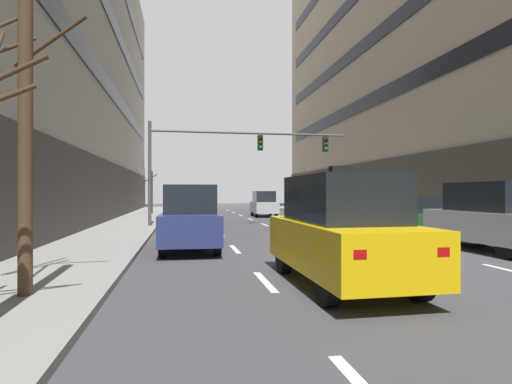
# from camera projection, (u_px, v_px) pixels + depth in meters

# --- Properties ---
(ground_plane) EXTENTS (120.00, 120.00, 0.00)m
(ground_plane) POSITION_uv_depth(u_px,v_px,m) (345.00, 256.00, 12.10)
(ground_plane) COLOR #424247
(sidewalk_left) EXTENTS (3.29, 80.00, 0.14)m
(sidewalk_left) POSITION_uv_depth(u_px,v_px,m) (69.00, 261.00, 10.72)
(sidewalk_left) COLOR gray
(sidewalk_left) RESTS_ON ground
(lane_stripe_l1_s3) EXTENTS (0.16, 2.00, 0.01)m
(lane_stripe_l1_s3) POSITION_uv_depth(u_px,v_px,m) (265.00, 281.00, 8.61)
(lane_stripe_l1_s3) COLOR silver
(lane_stripe_l1_s3) RESTS_ON ground
(lane_stripe_l1_s4) EXTENTS (0.16, 2.00, 0.01)m
(lane_stripe_l1_s4) POSITION_uv_depth(u_px,v_px,m) (235.00, 249.00, 13.53)
(lane_stripe_l1_s4) COLOR silver
(lane_stripe_l1_s4) RESTS_ON ground
(lane_stripe_l1_s5) EXTENTS (0.16, 2.00, 0.01)m
(lane_stripe_l1_s5) POSITION_uv_depth(u_px,v_px,m) (221.00, 234.00, 18.45)
(lane_stripe_l1_s5) COLOR silver
(lane_stripe_l1_s5) RESTS_ON ground
(lane_stripe_l1_s6) EXTENTS (0.16, 2.00, 0.01)m
(lane_stripe_l1_s6) POSITION_uv_depth(u_px,v_px,m) (213.00, 225.00, 23.37)
(lane_stripe_l1_s6) COLOR silver
(lane_stripe_l1_s6) RESTS_ON ground
(lane_stripe_l1_s7) EXTENTS (0.16, 2.00, 0.01)m
(lane_stripe_l1_s7) POSITION_uv_depth(u_px,v_px,m) (208.00, 220.00, 28.29)
(lane_stripe_l1_s7) COLOR silver
(lane_stripe_l1_s7) RESTS_ON ground
(lane_stripe_l1_s8) EXTENTS (0.16, 2.00, 0.01)m
(lane_stripe_l1_s8) POSITION_uv_depth(u_px,v_px,m) (204.00, 216.00, 33.21)
(lane_stripe_l1_s8) COLOR silver
(lane_stripe_l1_s8) RESTS_ON ground
(lane_stripe_l1_s9) EXTENTS (0.16, 2.00, 0.01)m
(lane_stripe_l1_s9) POSITION_uv_depth(u_px,v_px,m) (201.00, 213.00, 38.13)
(lane_stripe_l1_s9) COLOR silver
(lane_stripe_l1_s9) RESTS_ON ground
(lane_stripe_l1_s10) EXTENTS (0.16, 2.00, 0.01)m
(lane_stripe_l1_s10) POSITION_uv_depth(u_px,v_px,m) (199.00, 210.00, 43.05)
(lane_stripe_l1_s10) COLOR silver
(lane_stripe_l1_s10) RESTS_ON ground
(lane_stripe_l2_s3) EXTENTS (0.16, 2.00, 0.01)m
(lane_stripe_l2_s3) POSITION_uv_depth(u_px,v_px,m) (397.00, 276.00, 9.15)
(lane_stripe_l2_s3) COLOR silver
(lane_stripe_l2_s3) RESTS_ON ground
(lane_stripe_l2_s4) EXTENTS (0.16, 2.00, 0.01)m
(lane_stripe_l2_s4) POSITION_uv_depth(u_px,v_px,m) (322.00, 247.00, 14.07)
(lane_stripe_l2_s4) COLOR silver
(lane_stripe_l2_s4) RESTS_ON ground
(lane_stripe_l2_s5) EXTENTS (0.16, 2.00, 0.01)m
(lane_stripe_l2_s5) POSITION_uv_depth(u_px,v_px,m) (286.00, 233.00, 18.99)
(lane_stripe_l2_s5) COLOR silver
(lane_stripe_l2_s5) RESTS_ON ground
(lane_stripe_l2_s6) EXTENTS (0.16, 2.00, 0.01)m
(lane_stripe_l2_s6) POSITION_uv_depth(u_px,v_px,m) (265.00, 225.00, 23.91)
(lane_stripe_l2_s6) COLOR silver
(lane_stripe_l2_s6) RESTS_ON ground
(lane_stripe_l2_s7) EXTENTS (0.16, 2.00, 0.01)m
(lane_stripe_l2_s7) POSITION_uv_depth(u_px,v_px,m) (251.00, 219.00, 28.83)
(lane_stripe_l2_s7) COLOR silver
(lane_stripe_l2_s7) RESTS_ON ground
(lane_stripe_l2_s8) EXTENTS (0.16, 2.00, 0.01)m
(lane_stripe_l2_s8) POSITION_uv_depth(u_px,v_px,m) (241.00, 215.00, 33.75)
(lane_stripe_l2_s8) COLOR silver
(lane_stripe_l2_s8) RESTS_ON ground
(lane_stripe_l2_s9) EXTENTS (0.16, 2.00, 0.01)m
(lane_stripe_l2_s9) POSITION_uv_depth(u_px,v_px,m) (233.00, 212.00, 38.67)
(lane_stripe_l2_s9) COLOR silver
(lane_stripe_l2_s9) RESTS_ON ground
(lane_stripe_l2_s10) EXTENTS (0.16, 2.00, 0.01)m
(lane_stripe_l2_s10) POSITION_uv_depth(u_px,v_px,m) (228.00, 210.00, 43.59)
(lane_stripe_l2_s10) COLOR silver
(lane_stripe_l2_s10) RESTS_ON ground
(lane_stripe_l3_s4) EXTENTS (0.16, 2.00, 0.01)m
(lane_stripe_l3_s4) POSITION_uv_depth(u_px,v_px,m) (402.00, 245.00, 14.61)
(lane_stripe_l3_s4) COLOR silver
(lane_stripe_l3_s4) RESTS_ON ground
(lane_stripe_l3_s5) EXTENTS (0.16, 2.00, 0.01)m
(lane_stripe_l3_s5) POSITION_uv_depth(u_px,v_px,m) (347.00, 232.00, 19.53)
(lane_stripe_l3_s5) COLOR silver
(lane_stripe_l3_s5) RESTS_ON ground
(lane_stripe_l3_s6) EXTENTS (0.16, 2.00, 0.01)m
(lane_stripe_l3_s6) POSITION_uv_depth(u_px,v_px,m) (314.00, 224.00, 24.45)
(lane_stripe_l3_s6) COLOR silver
(lane_stripe_l3_s6) RESTS_ON ground
(lane_stripe_l3_s7) EXTENTS (0.16, 2.00, 0.01)m
(lane_stripe_l3_s7) POSITION_uv_depth(u_px,v_px,m) (292.00, 219.00, 29.37)
(lane_stripe_l3_s7) COLOR silver
(lane_stripe_l3_s7) RESTS_ON ground
(lane_stripe_l3_s8) EXTENTS (0.16, 2.00, 0.01)m
(lane_stripe_l3_s8) POSITION_uv_depth(u_px,v_px,m) (276.00, 215.00, 34.29)
(lane_stripe_l3_s8) COLOR silver
(lane_stripe_l3_s8) RESTS_ON ground
(lane_stripe_l3_s9) EXTENTS (0.16, 2.00, 0.01)m
(lane_stripe_l3_s9) POSITION_uv_depth(u_px,v_px,m) (264.00, 212.00, 39.21)
(lane_stripe_l3_s9) COLOR silver
(lane_stripe_l3_s9) RESTS_ON ground
(lane_stripe_l3_s10) EXTENTS (0.16, 2.00, 0.01)m
(lane_stripe_l3_s10) POSITION_uv_depth(u_px,v_px,m) (255.00, 210.00, 44.13)
(lane_stripe_l3_s10) COLOR silver
(lane_stripe_l3_s10) RESTS_ON ground
(car_driving_0) EXTENTS (1.82, 4.33, 1.62)m
(car_driving_0) POSITION_uv_depth(u_px,v_px,m) (186.00, 205.00, 34.64)
(car_driving_0) COLOR black
(car_driving_0) RESTS_ON ground
(car_driving_1) EXTENTS (1.90, 4.22, 2.01)m
(car_driving_1) POSITION_uv_depth(u_px,v_px,m) (264.00, 204.00, 32.24)
(car_driving_1) COLOR black
(car_driving_1) RESTS_ON ground
(car_driving_2) EXTENTS (1.94, 4.44, 2.13)m
(car_driving_2) POSITION_uv_depth(u_px,v_px,m) (191.00, 218.00, 13.35)
(car_driving_2) COLOR black
(car_driving_2) RESTS_ON ground
(taxi_driving_3) EXTENTS (1.98, 4.64, 2.42)m
(taxi_driving_3) POSITION_uv_depth(u_px,v_px,m) (341.00, 230.00, 8.27)
(taxi_driving_3) COLOR black
(taxi_driving_3) RESTS_ON ground
(car_parked_1) EXTENTS (2.04, 4.64, 2.22)m
(car_parked_1) POSITION_uv_depth(u_px,v_px,m) (493.00, 217.00, 12.97)
(car_parked_1) COLOR black
(car_parked_1) RESTS_ON ground
(car_parked_2) EXTENTS (2.01, 4.68, 1.74)m
(car_parked_2) POSITION_uv_depth(u_px,v_px,m) (408.00, 216.00, 17.91)
(car_parked_2) COLOR black
(car_parked_2) RESTS_ON ground
(traffic_signal_0) EXTENTS (10.97, 0.35, 5.55)m
(traffic_signal_0) POSITION_uv_depth(u_px,v_px,m) (227.00, 151.00, 22.30)
(traffic_signal_0) COLOR #4C4C51
(traffic_signal_0) RESTS_ON sidewalk_left
(street_tree_0) EXTENTS (1.86, 1.86, 4.27)m
(street_tree_0) POSITION_uv_depth(u_px,v_px,m) (311.00, 190.00, 39.04)
(street_tree_0) COLOR #4C3823
(street_tree_0) RESTS_ON sidewalk_right
(street_tree_1) EXTENTS (1.81, 2.28, 4.40)m
(street_tree_1) POSITION_uv_depth(u_px,v_px,m) (150.00, 190.00, 34.69)
(street_tree_1) COLOR #4C3823
(street_tree_1) RESTS_ON sidewalk_left
(street_tree_2) EXTENTS (2.03, 1.66, 5.25)m
(street_tree_2) POSITION_uv_depth(u_px,v_px,m) (23.00, 135.00, 6.94)
(street_tree_2) COLOR #4C3823
(street_tree_2) RESTS_ON sidewalk_left
(pedestrian_1) EXTENTS (0.27, 0.52, 1.74)m
(pedestrian_1) POSITION_uv_depth(u_px,v_px,m) (399.00, 206.00, 22.43)
(pedestrian_1) COLOR #383D59
(pedestrian_1) RESTS_ON sidewalk_right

